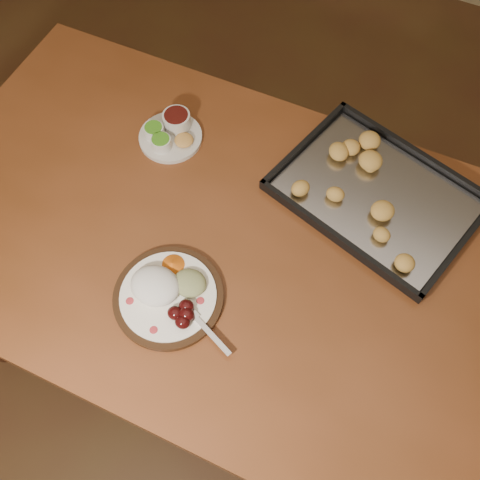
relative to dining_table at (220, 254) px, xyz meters
The scene contains 5 objects.
ground 0.67m from the dining_table, 111.20° to the left, with size 4.00×4.00×0.00m, color #503A1B.
dining_table is the anchor object (origin of this frame).
dinner_plate 0.22m from the dining_table, 100.80° to the right, with size 0.30×0.24×0.06m.
condiment_saucer 0.34m from the dining_table, 139.35° to the left, with size 0.16×0.16×0.06m.
baking_tray 0.41m from the dining_table, 41.12° to the left, with size 0.54×0.45×0.05m.
Camera 1 is at (0.35, -0.64, 1.85)m, focal length 40.00 mm.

